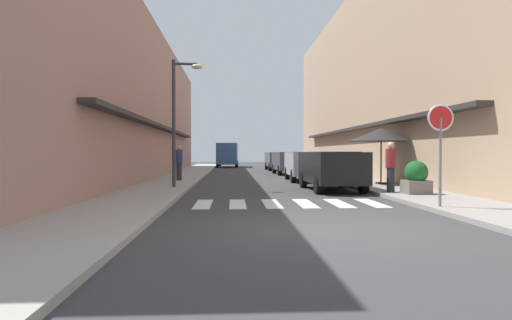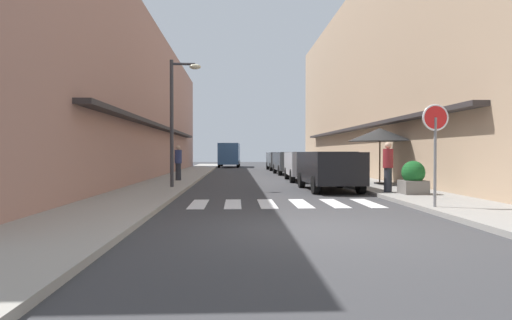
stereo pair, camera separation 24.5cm
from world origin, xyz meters
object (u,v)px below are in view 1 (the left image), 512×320
Objects in this scene: parked_car_distant at (278,159)px; delivery_van at (228,153)px; pedestrian_walking_far at (179,162)px; planter_corner at (416,178)px; parked_car_near at (331,166)px; pedestrian_walking_near at (391,166)px; parked_car_far at (289,160)px; cafe_umbrella at (381,135)px; round_street_sign at (440,128)px; parked_car_mid at (306,163)px; street_lamp at (179,108)px.

delivery_van is (-4.16, 8.05, 0.48)m from parked_car_distant.
parked_car_distant is 2.68× the size of pedestrian_walking_far.
parked_car_near is at bearing 129.70° from planter_corner.
pedestrian_walking_near is (-0.58, 0.68, 0.37)m from planter_corner.
parked_car_far is at bearing -115.02° from pedestrian_walking_far.
cafe_umbrella is (2.56, -10.36, 1.26)m from parked_car_far.
pedestrian_walking_far is at bearing 139.45° from planter_corner.
delivery_van is 33.42m from round_street_sign.
pedestrian_walking_near is (1.58, -1.91, 0.07)m from parked_car_near.
parked_car_distant is at bearing 129.28° from pedestrian_walking_near.
cafe_umbrella is 1.61× the size of pedestrian_walking_far.
parked_car_far is at bearing -74.37° from delivery_van.
parked_car_mid is at bearing -156.17° from pedestrian_walking_far.
pedestrian_walking_near is at bearing -50.54° from parked_car_near.
parked_car_mid is 4.74m from cafe_umbrella.
delivery_van reaches higher than parked_car_far.
parked_car_mid is 6.33m from pedestrian_walking_far.
parked_car_mid is 2.57× the size of pedestrian_walking_far.
round_street_sign is at bearing -80.54° from delivery_van.
planter_corner is at bearing -81.72° from parked_car_far.
street_lamp is at bearing -171.70° from cafe_umbrella.
pedestrian_walking_far is (-8.80, 2.74, -1.19)m from cafe_umbrella.
street_lamp is 2.93× the size of pedestrian_walking_near.
planter_corner is (-0.41, -4.44, -1.56)m from cafe_umbrella.
parked_car_near and parked_car_distant have the same top height.
round_street_sign is 3.66m from planter_corner.
delivery_van is at bearing -80.94° from pedestrian_walking_far.
planter_corner is at bearing -75.33° from parked_car_mid.
street_lamp is at bearing 173.72° from parked_car_near.
pedestrian_walking_far is at bearing -113.39° from parked_car_distant.
parked_car_near is at bearing 158.03° from pedestrian_walking_far.
parked_car_far is 18.16m from round_street_sign.
parked_car_near is 2.53× the size of pedestrian_walking_far.
round_street_sign is 4.10m from pedestrian_walking_near.
parked_car_far is at bearing 131.34° from pedestrian_walking_near.
parked_car_near is at bearing 164.43° from pedestrian_walking_near.
delivery_van is at bearing 136.17° from pedestrian_walking_near.
planter_corner is (0.83, 3.28, -1.40)m from round_street_sign.
parked_car_mid is at bearing -79.02° from delivery_van.
delivery_van is (-4.16, 27.08, 0.48)m from parked_car_near.
parked_car_far is 13.11m from street_lamp.
parked_car_far is 6.83m from parked_car_distant.
round_street_sign is at bearing -77.27° from parked_car_near.
parked_car_near is 0.98× the size of parked_car_mid.
delivery_van is at bearing 105.63° from parked_car_far.
pedestrian_walking_far reaches higher than parked_car_far.
round_street_sign reaches higher than cafe_umbrella.
parked_car_mid is at bearing -90.00° from parked_car_far.
cafe_umbrella is at bearing -81.53° from parked_car_distant.
street_lamp is (-7.09, 6.51, 1.11)m from round_street_sign.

